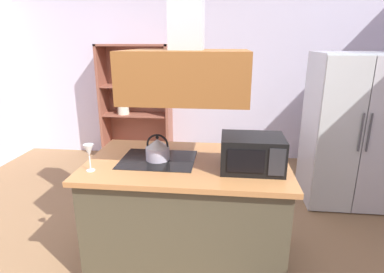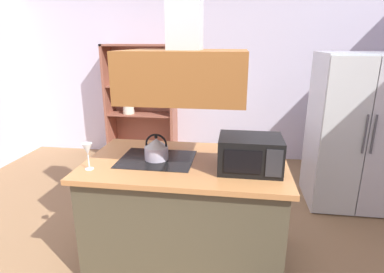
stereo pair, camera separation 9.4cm
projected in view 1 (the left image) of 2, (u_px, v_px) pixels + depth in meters
The scene contains 9 objects.
wall_back at pixel (199, 73), 4.90m from camera, with size 6.00×0.12×2.70m, color silver.
kitchen_island at pixel (187, 210), 2.65m from camera, with size 1.61×0.98×0.90m.
range_hood at pixel (187, 58), 2.28m from camera, with size 0.90×0.70×1.29m.
refrigerator at pixel (350, 130), 3.53m from camera, with size 0.90×0.78×1.72m.
dish_cabinet at pixel (137, 109), 4.96m from camera, with size 1.09×0.40×1.79m.
kettle at pixel (158, 149), 2.51m from camera, with size 0.19×0.19×0.22m.
cutting_board at pixel (255, 151), 2.71m from camera, with size 0.34×0.24×0.02m, color tan.
microwave at pixel (252, 153), 2.32m from camera, with size 0.46×0.35×0.26m.
wine_glass_on_counter at pixel (89, 151), 2.28m from camera, with size 0.08×0.08×0.21m.
Camera 1 is at (0.44, -1.96, 1.83)m, focal length 29.14 mm.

